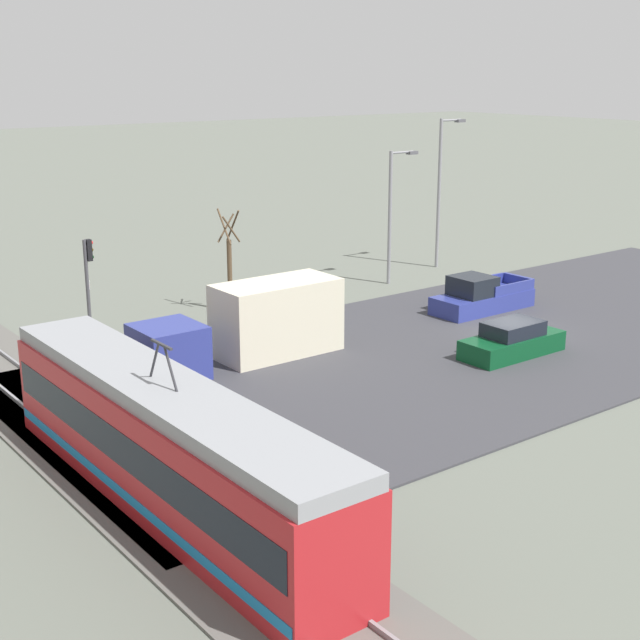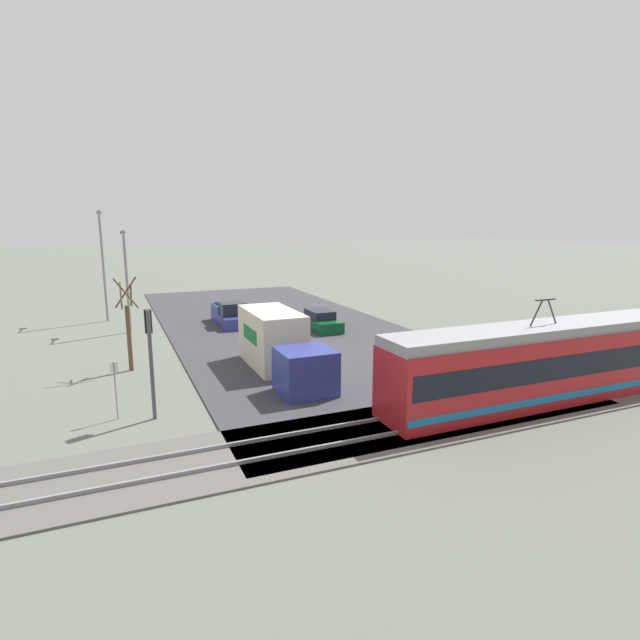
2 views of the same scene
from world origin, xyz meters
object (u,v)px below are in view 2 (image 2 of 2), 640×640
Objects in this scene: traffic_light_pole at (150,348)px; sedan_car_0 at (320,321)px; box_truck at (279,345)px; pickup_truck at (231,316)px; street_lamp_mid_block at (103,259)px; street_lamp_near_crossing at (126,273)px; street_tree at (129,329)px; no_parking_sign at (115,385)px; light_rail_tram at (540,364)px.

sedan_car_0 is at bearing -134.83° from traffic_light_pole.
box_truck is 1.63× the size of pickup_truck.
street_lamp_near_crossing is at bearing 106.21° from street_lamp_mid_block.
street_tree is 7.16m from no_parking_sign.
box_truck reaches higher than no_parking_sign.
light_rail_tram is at bearing 136.38° from box_truck.
no_parking_sign is (17.46, -5.25, -0.30)m from light_rail_tram.
traffic_light_pole is 1.87× the size of no_parking_sign.
street_lamp_mid_block reaches higher than pickup_truck.
light_rail_tram is at bearing 122.37° from street_lamp_mid_block.
box_truck is at bearing 113.86° from street_lamp_mid_block.
sedan_car_0 is 0.93× the size of street_tree.
sedan_car_0 is 18.53m from traffic_light_pole.
street_tree is 0.69× the size of street_lamp_near_crossing.
light_rail_tram is 1.73× the size of box_truck.
no_parking_sign is (8.20, 3.57, -0.04)m from box_truck.
street_tree is 2.10× the size of no_parking_sign.
box_truck is at bearing 55.43° from sedan_car_0.
light_rail_tram is at bearing 99.86° from sedan_car_0.
street_lamp_mid_block reaches higher than sedan_car_0.
street_lamp_near_crossing is at bearing -54.51° from light_rail_tram.
street_tree is 0.58× the size of street_lamp_mid_block.
light_rail_tram is 33.25m from street_lamp_mid_block.
traffic_light_pole is at bearing 67.31° from pickup_truck.
no_parking_sign is (8.65, 16.80, 0.70)m from pickup_truck.
street_tree is at bearing -25.38° from box_truck.
street_lamp_mid_block is 3.66× the size of no_parking_sign.
street_tree is (16.60, -12.31, 0.56)m from light_rail_tram.
box_truck is 1.97× the size of traffic_light_pole.
traffic_light_pole is at bearing 45.17° from sedan_car_0.
traffic_light_pole is at bearing 94.17° from street_tree.
street_tree reaches higher than sedan_car_0.
street_lamp_near_crossing reaches higher than pickup_truck.
street_lamp_near_crossing is at bearing -5.09° from pickup_truck.
light_rail_tram is 3.27× the size of sedan_car_0.
street_lamp_near_crossing is (13.10, -4.93, 3.63)m from sedan_car_0.
sedan_car_0 is at bearing 159.38° from street_lamp_near_crossing.
pickup_truck is at bearing 174.91° from street_lamp_near_crossing.
box_truck is at bearing 116.53° from street_lamp_near_crossing.
box_truck is 1.21× the size of street_lamp_near_crossing.
street_lamp_near_crossing is at bearing -89.55° from traffic_light_pole.
no_parking_sign is at bearing 83.09° from street_tree.
sedan_car_0 is 0.64× the size of street_lamp_near_crossing.
no_parking_sign is at bearing 23.54° from box_truck.
street_tree is at bearing -96.91° from no_parking_sign.
street_lamp_mid_block is at bearing -57.63° from light_rail_tram.
sedan_car_0 is (3.09, -17.78, -1.09)m from light_rail_tram.
traffic_light_pole is at bearing -16.46° from light_rail_tram.
street_tree is 10.60m from street_lamp_near_crossing.
street_lamp_near_crossing is at bearing -63.47° from box_truck.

